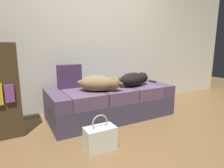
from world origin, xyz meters
TOP-DOWN VIEW (x-y plane):
  - ground_plane at (0.00, 0.00)m, footprint 10.00×10.00m
  - back_wall at (0.00, 1.57)m, footprint 6.40×0.10m
  - couch at (0.00, 1.01)m, footprint 1.82×0.84m
  - dog_tan at (-0.26, 0.83)m, footprint 0.60×0.48m
  - dog_dark at (0.35, 0.89)m, footprint 0.60×0.33m
  - tv_remote at (0.80, 1.00)m, footprint 0.05×0.15m
  - throw_pillow at (-0.55, 1.23)m, footprint 0.34×0.13m
  - handbag at (-0.54, 0.22)m, footprint 0.32×0.18m

SIDE VIEW (x-z plane):
  - ground_plane at x=0.00m, z-range 0.00..0.00m
  - handbag at x=-0.54m, z-range -0.06..0.31m
  - couch at x=0.00m, z-range 0.00..0.46m
  - tv_remote at x=0.80m, z-range 0.46..0.48m
  - dog_dark at x=0.35m, z-range 0.46..0.67m
  - dog_tan at x=-0.26m, z-range 0.46..0.68m
  - throw_pillow at x=-0.55m, z-range 0.46..0.80m
  - back_wall at x=0.00m, z-range 0.00..2.80m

